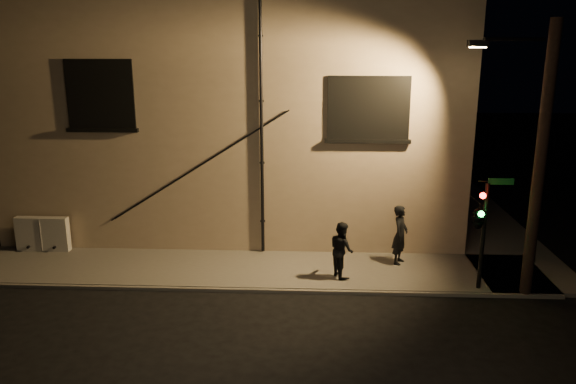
# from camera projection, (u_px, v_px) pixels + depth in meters

# --- Properties ---
(ground) EXTENTS (90.00, 90.00, 0.00)m
(ground) POSITION_uv_depth(u_px,v_px,m) (316.00, 293.00, 16.20)
(ground) COLOR black
(sidewalk) EXTENTS (21.00, 16.00, 0.12)m
(sidewalk) POSITION_uv_depth(u_px,v_px,m) (350.00, 240.00, 20.37)
(sidewalk) COLOR #56524E
(sidewalk) RESTS_ON ground
(building) EXTENTS (16.20, 12.23, 8.80)m
(building) POSITION_uv_depth(u_px,v_px,m) (247.00, 106.00, 23.90)
(building) COLOR tan
(building) RESTS_ON ground
(utility_cabinet) EXTENTS (1.79, 0.30, 1.18)m
(utility_cabinet) POSITION_uv_depth(u_px,v_px,m) (43.00, 234.00, 19.05)
(utility_cabinet) COLOR #B1AEA9
(utility_cabinet) RESTS_ON sidewalk
(pedestrian_a) EXTENTS (0.71, 0.83, 1.91)m
(pedestrian_a) POSITION_uv_depth(u_px,v_px,m) (400.00, 235.00, 17.85)
(pedestrian_a) COLOR black
(pedestrian_a) RESTS_ON sidewalk
(pedestrian_b) EXTENTS (0.92, 1.02, 1.71)m
(pedestrian_b) POSITION_uv_depth(u_px,v_px,m) (342.00, 249.00, 16.87)
(pedestrian_b) COLOR black
(pedestrian_b) RESTS_ON sidewalk
(traffic_signal) EXTENTS (1.16, 1.90, 3.26)m
(traffic_signal) POSITION_uv_depth(u_px,v_px,m) (479.00, 217.00, 15.59)
(traffic_signal) COLOR black
(traffic_signal) RESTS_ON sidewalk
(streetlamp_pole) EXTENTS (2.04, 1.40, 7.61)m
(streetlamp_pole) POSITION_uv_depth(u_px,v_px,m) (537.00, 157.00, 15.05)
(streetlamp_pole) COLOR black
(streetlamp_pole) RESTS_ON ground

